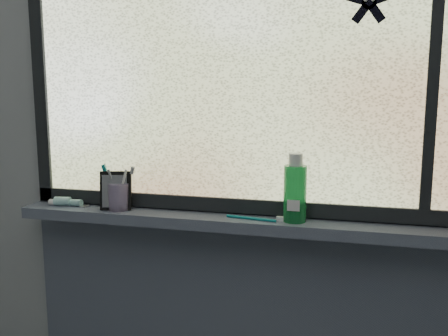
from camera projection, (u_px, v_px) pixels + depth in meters
name	position (u px, v px, depth m)	size (l,w,h in m)	color
wall_back	(244.00, 148.00, 1.75)	(3.00, 0.01, 2.50)	#9EA3A8
windowsill	(239.00, 223.00, 1.71)	(1.62, 0.14, 0.04)	#50576B
window_pane	(243.00, 66.00, 1.68)	(1.50, 0.01, 1.00)	silver
frame_bottom	(242.00, 205.00, 1.75)	(1.60, 0.03, 0.05)	black
frame_left	(40.00, 68.00, 1.86)	(0.05, 0.03, 1.10)	black
frame_mullion	(434.00, 65.00, 1.53)	(0.04, 0.03, 1.00)	black
starfish_sticker	(369.00, 2.00, 1.54)	(0.15, 0.02, 0.15)	black
vanity_mirror	(116.00, 191.00, 1.80)	(0.11, 0.06, 0.14)	black
toothpaste_tube	(67.00, 201.00, 1.87)	(0.19, 0.04, 0.03)	white
toothbrush_cup	(119.00, 197.00, 1.81)	(0.07, 0.07, 0.10)	#C5AAE0
toothbrush_lying	(251.00, 218.00, 1.68)	(0.22, 0.02, 0.01)	#0D797D
mouthwash_bottle	(295.00, 188.00, 1.64)	(0.08, 0.08, 0.19)	green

